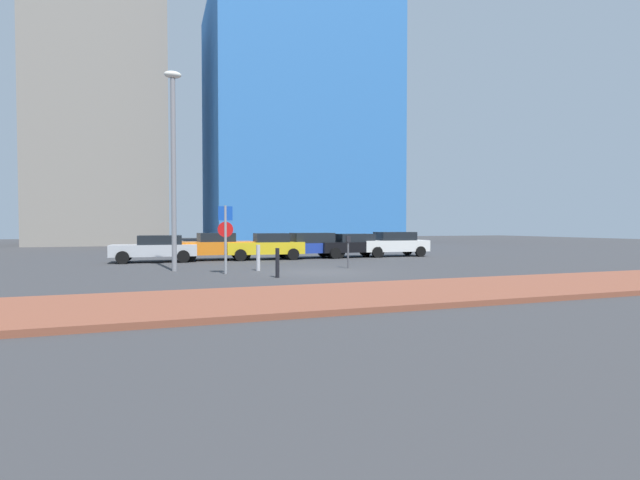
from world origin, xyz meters
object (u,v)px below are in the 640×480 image
(street_lamp, at_px, (173,156))
(traffic_bollard_near, at_px, (277,263))
(parked_car_silver, at_px, (156,248))
(parked_car_black, at_px, (351,245))
(parking_sign_post, at_px, (225,231))
(parked_car_yellow, at_px, (266,246))
(parked_car_orange, at_px, (215,246))
(traffic_bollard_mid, at_px, (258,258))
(parking_meter, at_px, (348,247))
(parked_car_white, at_px, (393,244))
(parked_car_blue, at_px, (311,245))

(street_lamp, distance_m, traffic_bollard_near, 6.65)
(parked_car_silver, bearing_deg, parked_car_black, 1.07)
(parked_car_black, distance_m, parking_sign_post, 11.41)
(parked_car_black, height_order, parking_sign_post, parking_sign_post)
(parked_car_silver, bearing_deg, parked_car_yellow, -0.20)
(parked_car_yellow, height_order, street_lamp, street_lamp)
(parked_car_orange, relative_size, parked_car_black, 1.02)
(traffic_bollard_mid, bearing_deg, parked_car_black, 43.24)
(parking_sign_post, relative_size, traffic_bollard_near, 2.48)
(parking_meter, distance_m, traffic_bollard_mid, 4.03)
(parked_car_silver, relative_size, parking_sign_post, 1.61)
(parked_car_white, distance_m, parking_meter, 8.84)
(parking_meter, distance_m, traffic_bollard_near, 4.73)
(parked_car_black, relative_size, street_lamp, 0.52)
(parking_sign_post, xyz_separation_m, parking_meter, (5.48, 0.72, -0.75))
(parked_car_yellow, relative_size, street_lamp, 0.53)
(parked_car_yellow, bearing_deg, parked_car_silver, 179.80)
(parked_car_white, xyz_separation_m, traffic_bollard_near, (-9.71, -9.33, -0.26))
(parked_car_black, bearing_deg, parked_car_blue, 179.60)
(traffic_bollard_mid, bearing_deg, street_lamp, 163.70)
(parked_car_yellow, height_order, parked_car_black, parked_car_yellow)
(parked_car_black, xyz_separation_m, traffic_bollard_near, (-6.93, -9.48, -0.21))
(parked_car_black, bearing_deg, parking_sign_post, -138.56)
(parking_meter, bearing_deg, parking_sign_post, -172.51)
(parked_car_silver, relative_size, parked_car_yellow, 0.99)
(parked_car_black, distance_m, parked_car_white, 2.78)
(traffic_bollard_near, bearing_deg, parked_car_blue, 65.19)
(parked_car_blue, bearing_deg, parked_car_yellow, -174.87)
(parked_car_silver, xyz_separation_m, parked_car_orange, (3.10, 0.47, 0.03))
(parked_car_white, height_order, traffic_bollard_mid, parked_car_white)
(parking_meter, bearing_deg, parked_car_black, 65.88)
(parked_car_silver, height_order, traffic_bollard_near, parked_car_silver)
(parked_car_yellow, bearing_deg, street_lamp, -133.19)
(street_lamp, bearing_deg, parked_car_blue, 35.95)
(parked_car_silver, bearing_deg, traffic_bollard_mid, -57.65)
(parked_car_yellow, bearing_deg, parked_car_orange, 169.83)
(parked_car_black, bearing_deg, parked_car_white, -3.08)
(parked_car_white, bearing_deg, parked_car_silver, -179.76)
(parked_car_orange, distance_m, parked_car_white, 10.80)
(traffic_bollard_near, bearing_deg, parked_car_yellow, 79.84)
(parked_car_silver, bearing_deg, parked_car_white, 0.24)
(parked_car_silver, xyz_separation_m, parked_car_black, (11.12, 0.21, 0.01))
(street_lamp, bearing_deg, parked_car_white, 22.74)
(parked_car_white, bearing_deg, parking_sign_post, -146.85)
(parked_car_orange, bearing_deg, traffic_bollard_near, -83.64)
(parked_car_silver, distance_m, parked_car_blue, 8.58)
(traffic_bollard_mid, bearing_deg, parking_sign_post, -148.72)
(parked_car_black, relative_size, parked_car_white, 0.99)
(parking_sign_post, bearing_deg, parked_car_white, 33.15)
(parking_meter, xyz_separation_m, traffic_bollard_mid, (-4.01, 0.17, -0.38))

